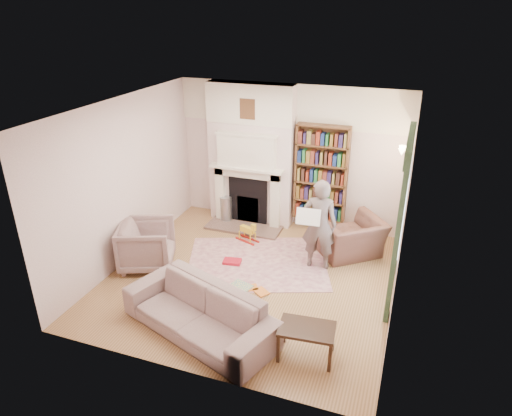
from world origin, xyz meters
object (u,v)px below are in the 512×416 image
at_px(bookcase, 321,173).
at_px(sofa, 199,312).
at_px(armchair_reading, 350,237).
at_px(coffee_table, 306,342).
at_px(rocking_horse, 247,232).
at_px(man_reading, 319,225).
at_px(armchair_left, 147,245).
at_px(paraffin_heater, 226,209).

bearing_deg(bookcase, sofa, -103.05).
bearing_deg(sofa, armchair_reading, 80.53).
xyz_separation_m(bookcase, coffee_table, (0.65, -3.61, -0.95)).
height_order(coffee_table, rocking_horse, coffee_table).
xyz_separation_m(man_reading, coffee_table, (0.35, -2.20, -0.57)).
bearing_deg(armchair_reading, man_reading, 14.48).
height_order(sofa, rocking_horse, sofa).
height_order(man_reading, coffee_table, man_reading).
bearing_deg(rocking_horse, coffee_table, -35.10).
distance_m(armchair_reading, armchair_left, 3.55).
relative_size(armchair_reading, rocking_horse, 2.31).
height_order(armchair_left, rocking_horse, armchair_left).
bearing_deg(coffee_table, armchair_left, 152.73).
relative_size(bookcase, armchair_left, 2.11).
bearing_deg(armchair_reading, bookcase, -85.78).
bearing_deg(man_reading, coffee_table, 94.04).
distance_m(coffee_table, paraffin_heater, 4.15).
relative_size(armchair_left, sofa, 0.39).
bearing_deg(paraffin_heater, armchair_reading, -10.90).
relative_size(coffee_table, rocking_horse, 1.53).
bearing_deg(sofa, coffee_table, 20.80).
bearing_deg(bookcase, man_reading, -78.03).
distance_m(armchair_left, man_reading, 2.93).
distance_m(armchair_left, rocking_horse, 1.91).
distance_m(bookcase, coffee_table, 3.79).
xyz_separation_m(sofa, coffee_table, (1.49, 0.02, -0.10)).
relative_size(sofa, paraffin_heater, 4.06).
height_order(sofa, man_reading, man_reading).
bearing_deg(armchair_left, armchair_reading, -85.75).
height_order(bookcase, paraffin_heater, bookcase).
height_order(bookcase, armchair_left, bookcase).
bearing_deg(armchair_reading, armchair_left, -12.71).
xyz_separation_m(coffee_table, paraffin_heater, (-2.51, 3.30, 0.05)).
bearing_deg(man_reading, bookcase, -82.98).
bearing_deg(coffee_table, armchair_reading, 82.74).
height_order(armchair_left, sofa, armchair_left).
height_order(man_reading, paraffin_heater, man_reading).
relative_size(sofa, rocking_horse, 4.89).
relative_size(man_reading, paraffin_heater, 2.88).
height_order(armchair_reading, paraffin_heater, armchair_reading).
height_order(armchair_left, paraffin_heater, armchair_left).
bearing_deg(man_reading, sofa, 57.93).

